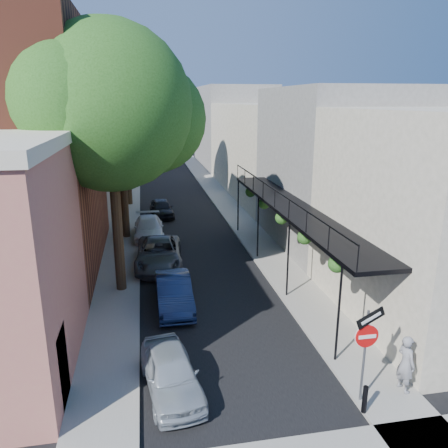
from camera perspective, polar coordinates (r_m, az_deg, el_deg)
name	(u,v)px	position (r m, az deg, el deg)	size (l,w,h in m)	color
ground	(262,445)	(12.25, 4.93, -26.77)	(160.00, 160.00, 0.00)	black
road_surface	(174,196)	(39.61, -6.57, 3.68)	(6.00, 64.00, 0.01)	black
sidewalk_left	(128,197)	(39.54, -12.37, 3.47)	(2.00, 64.00, 0.12)	gray
sidewalk_right	(218,194)	(40.06, -0.85, 4.00)	(2.00, 64.00, 0.12)	gray
buildings_left	(57,143)	(38.17, -20.94, 9.79)	(10.10, 59.10, 12.00)	#B6725D
buildings_right	(273,145)	(40.04, 6.43, 10.22)	(9.80, 55.00, 10.00)	beige
sign_post	(367,340)	(12.82, 18.13, -14.17)	(0.89, 0.17, 2.99)	#595B60
bollard	(365,399)	(13.22, 17.91, -20.97)	(0.14, 0.14, 0.80)	black
oak_near	(121,111)	(18.94, -13.36, 14.22)	(7.48, 6.80, 11.42)	#312013
oak_mid	(126,122)	(26.92, -12.63, 12.86)	(6.60, 6.00, 10.20)	#312013
oak_far	(130,101)	(35.93, -12.21, 15.46)	(7.70, 7.00, 11.90)	#312013
parked_car_a	(171,373)	(13.55, -6.93, -18.70)	(1.47, 3.66, 1.25)	#A1ABB3
parked_car_b	(174,292)	(18.31, -6.55, -8.87)	(1.40, 4.01, 1.32)	#162346
parked_car_c	(159,254)	(22.73, -8.48, -3.83)	(2.31, 5.00, 1.39)	#4E5054
parked_car_d	(149,228)	(27.49, -9.80, -0.54)	(1.78, 4.38, 1.27)	white
parked_car_e	(162,208)	(32.47, -8.16, 2.06)	(1.50, 3.73, 1.27)	black
pedestrian	(406,364)	(14.17, 22.65, -16.47)	(0.64, 0.42, 1.74)	gray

